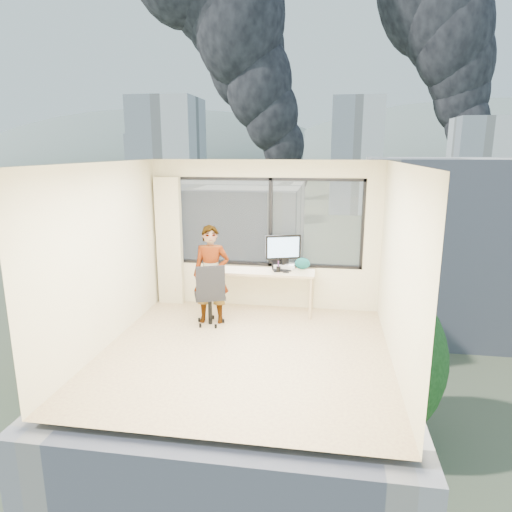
% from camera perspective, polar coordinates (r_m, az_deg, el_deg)
% --- Properties ---
extents(floor, '(4.00, 4.00, 0.01)m').
position_cam_1_polar(floor, '(6.47, -1.42, -12.02)').
color(floor, beige).
rests_on(floor, ground).
extents(ceiling, '(4.00, 4.00, 0.01)m').
position_cam_1_polar(ceiling, '(5.85, -1.56, 11.67)').
color(ceiling, white).
rests_on(ceiling, ground).
extents(wall_front, '(4.00, 0.01, 2.60)m').
position_cam_1_polar(wall_front, '(4.16, -6.52, -7.40)').
color(wall_front, beige).
rests_on(wall_front, ground).
extents(wall_left, '(0.01, 4.00, 2.60)m').
position_cam_1_polar(wall_left, '(6.68, -18.61, -0.08)').
color(wall_left, beige).
rests_on(wall_left, ground).
extents(wall_right, '(0.01, 4.00, 2.60)m').
position_cam_1_polar(wall_right, '(6.01, 17.64, -1.46)').
color(wall_right, beige).
rests_on(wall_right, ground).
extents(window_wall, '(3.30, 0.16, 1.55)m').
position_cam_1_polar(window_wall, '(7.91, 1.49, 4.28)').
color(window_wall, black).
rests_on(window_wall, ground).
extents(curtain, '(0.45, 0.14, 2.30)m').
position_cam_1_polar(curtain, '(8.28, -10.87, 1.81)').
color(curtain, beige).
rests_on(curtain, floor).
extents(desk, '(1.80, 0.60, 0.75)m').
position_cam_1_polar(desk, '(7.86, 0.75, -4.41)').
color(desk, tan).
rests_on(desk, floor).
extents(chair, '(0.68, 0.68, 1.04)m').
position_cam_1_polar(chair, '(7.29, -5.88, -4.70)').
color(chair, black).
rests_on(chair, floor).
extents(person, '(0.62, 0.45, 1.60)m').
position_cam_1_polar(person, '(7.32, -5.66, -2.35)').
color(person, '#2D2D33').
rests_on(person, floor).
extents(monitor, '(0.62, 0.32, 0.61)m').
position_cam_1_polar(monitor, '(7.73, 3.43, 0.49)').
color(monitor, black).
rests_on(monitor, desk).
extents(game_console, '(0.36, 0.32, 0.08)m').
position_cam_1_polar(game_console, '(7.87, 3.66, -1.26)').
color(game_console, white).
rests_on(game_console, desk).
extents(laptop, '(0.38, 0.39, 0.19)m').
position_cam_1_polar(laptop, '(7.71, 3.25, -1.12)').
color(laptop, black).
rests_on(laptop, desk).
extents(cellphone, '(0.10, 0.06, 0.01)m').
position_cam_1_polar(cellphone, '(7.59, 3.81, -2.08)').
color(cellphone, black).
rests_on(cellphone, desk).
extents(pen_cup, '(0.09, 0.09, 0.09)m').
position_cam_1_polar(pen_cup, '(7.63, 2.85, -1.68)').
color(pen_cup, black).
rests_on(pen_cup, desk).
extents(handbag, '(0.29, 0.21, 0.20)m').
position_cam_1_polar(handbag, '(7.83, 5.88, -0.92)').
color(handbag, '#0B4247').
rests_on(handbag, desk).
extents(exterior_ground, '(400.00, 400.00, 0.04)m').
position_cam_1_polar(exterior_ground, '(126.87, 8.47, 5.57)').
color(exterior_ground, '#515B3D').
rests_on(exterior_ground, ground).
extents(near_bldg_a, '(16.00, 12.00, 14.00)m').
position_cam_1_polar(near_bldg_a, '(38.40, -6.51, -1.51)').
color(near_bldg_a, beige).
rests_on(near_bldg_a, exterior_ground).
extents(near_bldg_b, '(14.00, 13.00, 16.00)m').
position_cam_1_polar(near_bldg_b, '(45.94, 22.58, 1.28)').
color(near_bldg_b, white).
rests_on(near_bldg_b, exterior_ground).
extents(far_tower_a, '(14.00, 14.00, 28.00)m').
position_cam_1_polar(far_tower_a, '(107.05, -10.93, 11.60)').
color(far_tower_a, silver).
rests_on(far_tower_a, exterior_ground).
extents(far_tower_b, '(13.00, 13.00, 30.00)m').
position_cam_1_polar(far_tower_b, '(125.95, 12.43, 12.21)').
color(far_tower_b, silver).
rests_on(far_tower_b, exterior_ground).
extents(far_tower_c, '(15.00, 15.00, 26.00)m').
position_cam_1_polar(far_tower_c, '(152.27, 26.24, 10.56)').
color(far_tower_c, silver).
rests_on(far_tower_c, exterior_ground).
extents(far_tower_d, '(16.00, 14.00, 22.00)m').
position_cam_1_polar(far_tower_d, '(167.39, -12.65, 11.03)').
color(far_tower_d, silver).
rests_on(far_tower_d, exterior_ground).
extents(hill_a, '(288.00, 216.00, 90.00)m').
position_cam_1_polar(hill_a, '(347.92, -11.57, 10.29)').
color(hill_a, slate).
rests_on(hill_a, exterior_ground).
extents(hill_b, '(300.00, 220.00, 96.00)m').
position_cam_1_polar(hill_b, '(340.85, 26.21, 9.15)').
color(hill_b, slate).
rests_on(hill_b, exterior_ground).
extents(tree_a, '(7.00, 7.00, 8.00)m').
position_cam_1_polar(tree_a, '(34.99, -21.24, -9.04)').
color(tree_a, '#1E4A18').
rests_on(tree_a, exterior_ground).
extents(tree_b, '(7.60, 7.60, 9.00)m').
position_cam_1_polar(tree_b, '(26.89, 14.69, -14.30)').
color(tree_b, '#1E4A18').
rests_on(tree_b, exterior_ground).
extents(smoke_plume_a, '(40.00, 24.00, 90.00)m').
position_cam_1_polar(smoke_plume_a, '(160.29, 5.36, 26.33)').
color(smoke_plume_a, black).
rests_on(smoke_plume_a, exterior_ground).
extents(smoke_plume_b, '(30.00, 18.00, 70.00)m').
position_cam_1_polar(smoke_plume_b, '(185.43, 27.50, 19.41)').
color(smoke_plume_b, black).
rests_on(smoke_plume_b, exterior_ground).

